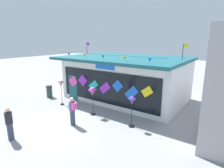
{
  "coord_description": "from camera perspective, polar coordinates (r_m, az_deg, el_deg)",
  "views": [
    {
      "loc": [
        8.49,
        -6.46,
        4.87
      ],
      "look_at": [
        1.31,
        3.6,
        1.84
      ],
      "focal_mm": 29.81,
      "sensor_mm": 36.0,
      "label": 1
    }
  ],
  "objects": [
    {
      "name": "person_mid_plaza",
      "position": [
        10.48,
        -28.96,
        -10.58
      ],
      "size": [
        0.34,
        0.34,
        1.68
      ],
      "rotation": [
        0.0,
        0.0,
        2.99
      ],
      "color": "#333D56",
      "rests_on": "ground_plane"
    },
    {
      "name": "trash_bin",
      "position": [
        16.65,
        -18.66,
        -2.19
      ],
      "size": [
        0.52,
        0.52,
        0.99
      ],
      "color": "#2D4238",
      "rests_on": "ground_plane"
    },
    {
      "name": "wind_spinner_left",
      "position": [
        11.96,
        -6.0,
        -2.61
      ],
      "size": [
        0.39,
        0.39,
        1.87
      ],
      "color": "black",
      "rests_on": "ground_plane"
    },
    {
      "name": "ground_plane",
      "position": [
        11.73,
        -15.93,
        -11.33
      ],
      "size": [
        80.0,
        80.0,
        0.0
      ],
      "primitive_type": "plane",
      "color": "gray"
    },
    {
      "name": "wind_spinner_far_left",
      "position": [
        14.24,
        -15.38,
        -0.44
      ],
      "size": [
        0.3,
        0.3,
        1.91
      ],
      "color": "black",
      "rests_on": "ground_plane"
    },
    {
      "name": "person_near_camera",
      "position": [
        10.9,
        -12.03,
        -7.98
      ],
      "size": [
        0.46,
        0.34,
        1.68
      ],
      "rotation": [
        0.0,
        0.0,
        4.65
      ],
      "color": "#333D56",
      "rests_on": "ground_plane"
    },
    {
      "name": "kite_shop_building",
      "position": [
        15.31,
        4.29,
        2.01
      ],
      "size": [
        9.56,
        6.63,
        4.55
      ],
      "color": "silver",
      "rests_on": "ground_plane"
    },
    {
      "name": "wind_spinner_center_left",
      "position": [
        10.37,
        6.15,
        -6.27
      ],
      "size": [
        0.33,
        0.33,
        1.8
      ],
      "color": "black",
      "rests_on": "ground_plane"
    }
  ]
}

